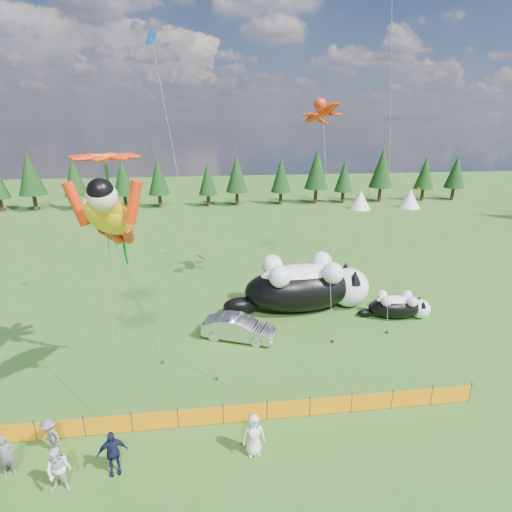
{
  "coord_description": "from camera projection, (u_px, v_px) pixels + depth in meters",
  "views": [
    {
      "loc": [
        -1.37,
        -17.72,
        13.15
      ],
      "look_at": [
        1.38,
        4.0,
        5.59
      ],
      "focal_mm": 28.0,
      "sensor_mm": 36.0,
      "label": 1
    }
  ],
  "objects": [
    {
      "name": "ground",
      "position": [
        240.0,
        381.0,
        21.07
      ],
      "size": [
        160.0,
        160.0,
        0.0
      ],
      "primitive_type": "plane",
      "color": "#0F3409",
      "rests_on": "ground"
    },
    {
      "name": "safety_fence",
      "position": [
        245.0,
        413.0,
        18.09
      ],
      "size": [
        22.06,
        0.06,
        1.1
      ],
      "color": "#262626",
      "rests_on": "ground"
    },
    {
      "name": "tree_line",
      "position": [
        214.0,
        181.0,
        61.96
      ],
      "size": [
        90.0,
        4.0,
        8.0
      ],
      "primitive_type": null,
      "color": "black",
      "rests_on": "ground"
    },
    {
      "name": "festival_tents",
      "position": [
        290.0,
        202.0,
        59.43
      ],
      "size": [
        50.0,
        3.2,
        2.8
      ],
      "primitive_type": null,
      "color": "white",
      "rests_on": "ground"
    },
    {
      "name": "cat_large",
      "position": [
        306.0,
        285.0,
        28.58
      ],
      "size": [
        10.71,
        4.13,
        3.87
      ],
      "rotation": [
        0.0,
        0.0,
        0.05
      ],
      "color": "black",
      "rests_on": "ground"
    },
    {
      "name": "cat_small",
      "position": [
        399.0,
        306.0,
        27.63
      ],
      "size": [
        4.95,
        2.3,
        1.79
      ],
      "rotation": [
        0.0,
        0.0,
        -0.16
      ],
      "color": "black",
      "rests_on": "ground"
    },
    {
      "name": "car",
      "position": [
        239.0,
        328.0,
        24.93
      ],
      "size": [
        4.82,
        3.16,
        1.5
      ],
      "primitive_type": "imported",
      "rotation": [
        0.0,
        0.0,
        1.19
      ],
      "color": "silver",
      "rests_on": "ground"
    },
    {
      "name": "spectator_a",
      "position": [
        6.0,
        456.0,
        15.27
      ],
      "size": [
        0.75,
        0.58,
        1.82
      ],
      "primitive_type": "imported",
      "rotation": [
        0.0,
        0.0,
        0.23
      ],
      "color": "#5E5F63",
      "rests_on": "ground"
    },
    {
      "name": "spectator_b",
      "position": [
        59.0,
        471.0,
        14.57
      ],
      "size": [
        0.99,
        0.64,
        1.94
      ],
      "primitive_type": "imported",
      "rotation": [
        0.0,
        0.0,
        -0.1
      ],
      "color": "silver",
      "rests_on": "ground"
    },
    {
      "name": "spectator_c",
      "position": [
        112.0,
        453.0,
        15.35
      ],
      "size": [
        1.24,
        0.83,
        1.93
      ],
      "primitive_type": "imported",
      "rotation": [
        0.0,
        0.0,
        0.24
      ],
      "color": "#131635",
      "rests_on": "ground"
    },
    {
      "name": "spectator_d",
      "position": [
        50.0,
        436.0,
        16.35
      ],
      "size": [
        1.18,
        0.97,
        1.62
      ],
      "primitive_type": "imported",
      "rotation": [
        0.0,
        0.0,
        -0.5
      ],
      "color": "#5E5F63",
      "rests_on": "ground"
    },
    {
      "name": "spectator_e",
      "position": [
        254.0,
        435.0,
        16.26
      ],
      "size": [
        0.98,
        0.69,
        1.89
      ],
      "primitive_type": "imported",
      "rotation": [
        0.0,
        0.0,
        0.09
      ],
      "color": "silver",
      "rests_on": "ground"
    },
    {
      "name": "superhero_kite",
      "position": [
        111.0,
        217.0,
        16.1
      ],
      "size": [
        4.72,
        6.13,
        11.72
      ],
      "color": "yellow",
      "rests_on": "ground"
    },
    {
      "name": "gecko_kite",
      "position": [
        322.0,
        113.0,
        28.08
      ],
      "size": [
        4.59,
        11.17,
        15.67
      ],
      "color": "red",
      "rests_on": "ground"
    },
    {
      "name": "flower_kite",
      "position": [
        105.0,
        161.0,
        17.47
      ],
      "size": [
        3.68,
        5.62,
        11.99
      ],
      "color": "red",
      "rests_on": "ground"
    },
    {
      "name": "diamond_kite_a",
      "position": [
        155.0,
        57.0,
        21.13
      ],
      "size": [
        3.13,
        6.8,
        18.45
      ],
      "color": "blue",
      "rests_on": "ground"
    }
  ]
}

